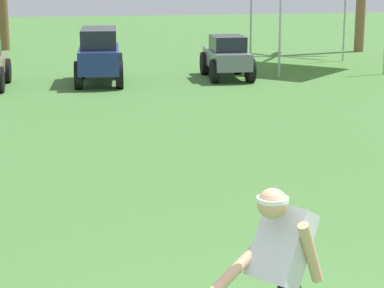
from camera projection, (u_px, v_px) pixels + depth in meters
The scene contains 3 objects.
frisbee_thrower at pixel (282, 268), 5.21m from camera, with size 1.05×0.65×1.40m.
parked_car_slot_c at pixel (99, 54), 18.34m from camera, with size 1.33×2.47×1.34m.
parked_car_slot_d at pixel (227, 56), 19.15m from camera, with size 1.16×2.23×1.10m.
Camera 1 is at (-1.42, -3.81, 2.84)m, focal length 70.00 mm.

